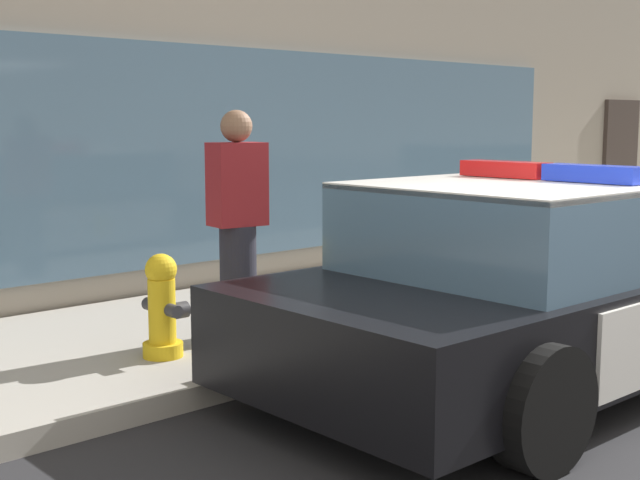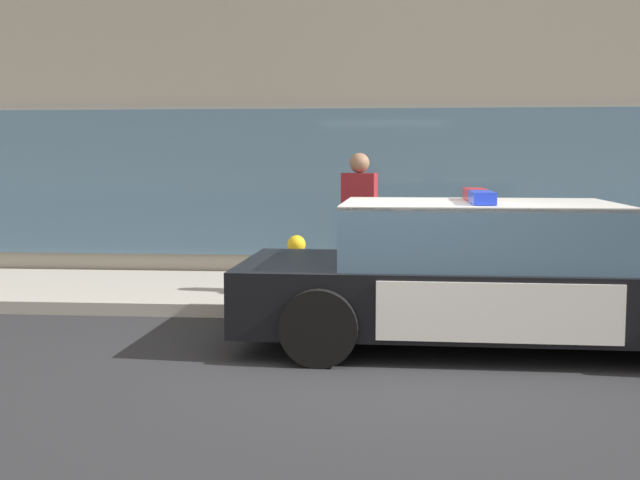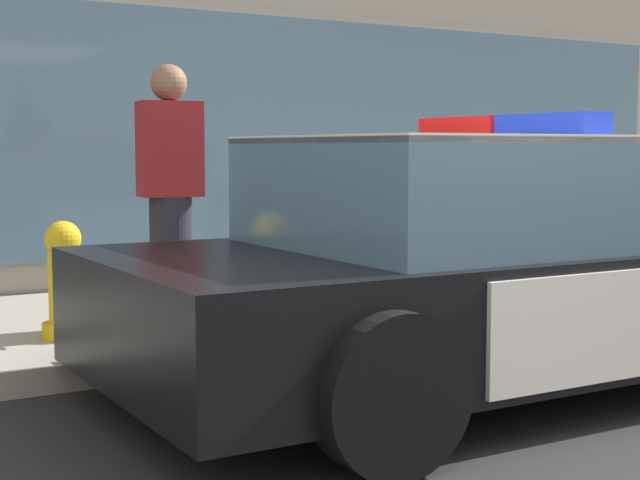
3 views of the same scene
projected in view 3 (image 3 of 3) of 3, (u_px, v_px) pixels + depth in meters
The scene contains 5 objects.
ground at pixel (488, 462), 4.03m from camera, with size 48.00×48.00×0.00m, color #262628.
sidewalk at pixel (175, 321), 6.90m from camera, with size 48.00×2.66×0.15m, color #A39E93.
police_cruiser at pixel (522, 261), 5.40m from camera, with size 4.93×2.23×1.49m.
fire_hydrant at pixel (65, 282), 5.86m from camera, with size 0.34×0.39×0.73m.
pedestrian_on_sidewalk at pixel (170, 194), 6.28m from camera, with size 0.44×0.32×1.71m.
Camera 3 is at (-2.64, -2.98, 1.32)m, focal length 53.76 mm.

